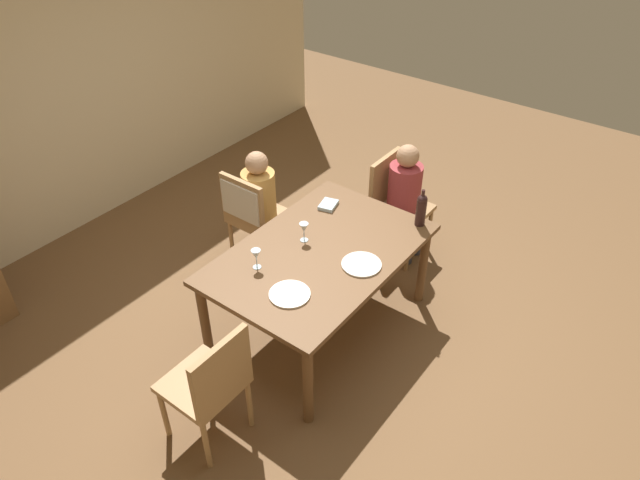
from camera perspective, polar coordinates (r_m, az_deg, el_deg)
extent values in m
plane|color=brown|center=(4.65, 0.00, -8.35)|extent=(10.00, 10.00, 0.00)
cube|color=beige|center=(5.73, -23.13, 14.09)|extent=(6.40, 0.12, 2.70)
cube|color=brown|center=(4.17, 0.00, -1.32)|extent=(1.63, 1.07, 0.04)
cylinder|color=brown|center=(3.80, -1.19, -13.96)|extent=(0.07, 0.07, 0.70)
cylinder|color=brown|center=(4.71, 10.01, -2.51)|extent=(0.07, 0.07, 0.70)
cylinder|color=brown|center=(4.26, -11.19, -7.84)|extent=(0.07, 0.07, 0.70)
cylinder|color=brown|center=(5.09, 0.86, 1.47)|extent=(0.07, 0.07, 0.70)
cylinder|color=#A87F51|center=(5.39, -5.83, 1.78)|extent=(0.04, 0.04, 0.44)
cylinder|color=#A87F51|center=(5.18, -2.70, 0.33)|extent=(0.04, 0.04, 0.44)
cylinder|color=#A87F51|center=(5.17, -8.63, -0.16)|extent=(0.04, 0.04, 0.44)
cylinder|color=#A87F51|center=(4.95, -5.48, -1.76)|extent=(0.04, 0.04, 0.44)
cube|color=#A87F51|center=(5.03, -5.82, 2.27)|extent=(0.44, 0.44, 0.04)
cube|color=#A87F51|center=(4.78, -7.60, 3.54)|extent=(0.04, 0.44, 0.44)
cube|color=beige|center=(4.77, -7.62, 3.77)|extent=(0.07, 0.40, 0.31)
cylinder|color=#A87F51|center=(5.35, 10.61, 1.01)|extent=(0.04, 0.04, 0.44)
cylinder|color=#A87F51|center=(5.07, 8.57, -0.99)|extent=(0.04, 0.04, 0.44)
cylinder|color=#A87F51|center=(5.49, 7.14, 2.42)|extent=(0.04, 0.04, 0.44)
cylinder|color=#A87F51|center=(5.22, 4.98, 0.55)|extent=(0.04, 0.04, 0.44)
cube|color=#A87F51|center=(5.14, 8.05, 2.94)|extent=(0.44, 0.44, 0.04)
cube|color=#A87F51|center=(5.10, 6.34, 5.95)|extent=(0.44, 0.04, 0.44)
cylinder|color=#A87F51|center=(3.96, -15.00, -16.01)|extent=(0.04, 0.04, 0.44)
cylinder|color=#A87F51|center=(4.09, -10.92, -12.85)|extent=(0.04, 0.04, 0.44)
cylinder|color=#A87F51|center=(3.77, -11.04, -19.06)|extent=(0.04, 0.04, 0.44)
cylinder|color=#A87F51|center=(3.91, -6.91, -15.56)|extent=(0.04, 0.04, 0.44)
cube|color=#A87F51|center=(3.74, -11.41, -13.59)|extent=(0.44, 0.44, 0.04)
cube|color=#A87F51|center=(3.45, -9.56, -12.70)|extent=(0.44, 0.04, 0.44)
cylinder|color=#33333D|center=(5.29, -5.41, 1.18)|extent=(0.10, 0.10, 0.46)
cylinder|color=#33333D|center=(5.19, -4.01, 0.53)|extent=(0.10, 0.10, 0.46)
cylinder|color=tan|center=(4.91, -5.98, 4.35)|extent=(0.28, 0.28, 0.43)
sphere|color=tan|center=(4.75, -6.21, 7.50)|extent=(0.19, 0.19, 0.19)
cylinder|color=#33333D|center=(5.29, 9.54, 0.79)|extent=(0.10, 0.10, 0.46)
cylinder|color=#33333D|center=(5.16, 8.62, -0.10)|extent=(0.10, 0.10, 0.46)
cylinder|color=#9E383D|center=(5.02, 8.26, 5.00)|extent=(0.28, 0.28, 0.44)
sphere|color=tan|center=(4.87, 8.58, 8.13)|extent=(0.19, 0.19, 0.19)
cylinder|color=black|center=(4.43, 9.82, 2.63)|extent=(0.08, 0.08, 0.21)
sphere|color=black|center=(4.36, 9.98, 3.91)|extent=(0.08, 0.08, 0.08)
cylinder|color=black|center=(4.34, 10.04, 4.41)|extent=(0.03, 0.03, 0.07)
cylinder|color=silver|center=(4.04, -6.17, -2.64)|extent=(0.06, 0.06, 0.00)
cylinder|color=silver|center=(4.01, -6.20, -2.23)|extent=(0.01, 0.01, 0.07)
cone|color=silver|center=(3.97, -6.27, -1.42)|extent=(0.07, 0.07, 0.07)
cylinder|color=silver|center=(4.26, -1.56, 0.00)|extent=(0.06, 0.06, 0.00)
cylinder|color=silver|center=(4.24, -1.57, 0.41)|extent=(0.01, 0.01, 0.07)
cone|color=silver|center=(4.19, -1.58, 1.20)|extent=(0.07, 0.07, 0.07)
cylinder|color=silver|center=(4.04, 4.07, -2.40)|extent=(0.28, 0.28, 0.01)
cylinder|color=white|center=(3.80, -2.98, -5.31)|extent=(0.27, 0.27, 0.01)
cube|color=#ADC6D6|center=(4.61, 0.82, 3.45)|extent=(0.19, 0.16, 0.03)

